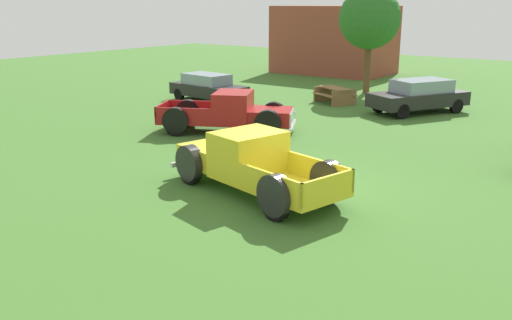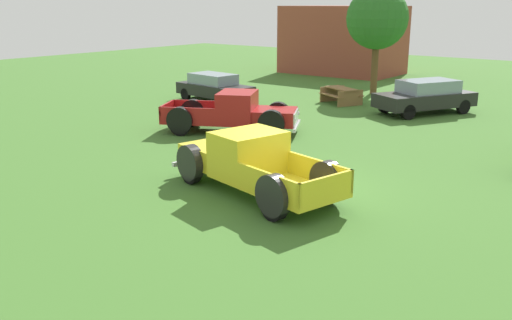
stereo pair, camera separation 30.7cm
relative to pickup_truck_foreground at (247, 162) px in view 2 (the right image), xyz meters
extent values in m
plane|color=#3D6B28|center=(0.95, 0.65, -0.76)|extent=(80.00, 80.00, 0.00)
cube|color=yellow|center=(-1.35, 0.32, -0.08)|extent=(1.88, 1.90, 0.57)
cube|color=silver|center=(-2.13, 0.51, -0.08)|extent=(0.39, 1.40, 0.48)
sphere|color=silver|center=(-2.25, -0.11, -0.05)|extent=(0.21, 0.21, 0.21)
sphere|color=silver|center=(-1.96, 1.12, -0.05)|extent=(0.21, 0.21, 0.21)
cube|color=yellow|center=(0.06, -0.02, 0.23)|extent=(1.72, 2.00, 1.19)
cube|color=#8C9EA8|center=(-0.55, 0.13, 0.50)|extent=(0.39, 1.47, 0.53)
cube|color=yellow|center=(1.78, -0.43, -0.31)|extent=(2.52, 2.20, 0.10)
cube|color=yellow|center=(1.59, -1.23, 0.03)|extent=(2.14, 0.59, 0.57)
cube|color=yellow|center=(1.97, 0.38, 0.03)|extent=(2.14, 0.59, 0.57)
cube|color=yellow|center=(2.80, -0.67, 0.03)|extent=(0.49, 1.71, 0.57)
cylinder|color=black|center=(-1.55, -0.52, -0.36)|extent=(0.82, 0.41, 0.79)
cylinder|color=#B7B7BC|center=(-1.56, -0.53, -0.36)|extent=(0.36, 0.32, 0.32)
cylinder|color=black|center=(-1.55, -0.52, -0.16)|extent=(1.04, 0.52, 1.00)
cylinder|color=black|center=(-1.15, 1.17, -0.36)|extent=(0.82, 0.41, 0.79)
cylinder|color=#B7B7BC|center=(-1.14, 1.18, -0.36)|extent=(0.36, 0.32, 0.32)
cylinder|color=black|center=(-1.15, 1.17, -0.16)|extent=(1.04, 0.52, 1.00)
cylinder|color=black|center=(1.83, -1.34, -0.36)|extent=(0.82, 0.41, 0.79)
cylinder|color=#B7B7BC|center=(1.83, -1.34, -0.36)|extent=(0.36, 0.32, 0.32)
cylinder|color=black|center=(1.83, -1.34, -0.16)|extent=(1.04, 0.52, 1.00)
cylinder|color=black|center=(2.23, 0.36, -0.36)|extent=(0.82, 0.41, 0.79)
cylinder|color=#B7B7BC|center=(2.24, 0.37, -0.36)|extent=(0.36, 0.32, 0.32)
cylinder|color=black|center=(2.23, 0.36, -0.16)|extent=(1.04, 0.52, 1.00)
cube|color=silver|center=(-2.17, 0.52, -0.40)|extent=(0.54, 1.87, 0.12)
cube|color=maroon|center=(-3.22, 5.74, -0.08)|extent=(2.09, 2.10, 0.56)
cube|color=silver|center=(-2.52, 6.11, -0.08)|extent=(0.70, 1.27, 0.47)
sphere|color=silver|center=(-2.83, 6.65, -0.06)|extent=(0.21, 0.21, 0.21)
sphere|color=silver|center=(-2.25, 5.54, -0.06)|extent=(0.21, 0.21, 0.21)
cube|color=maroon|center=(-4.50, 5.08, 0.22)|extent=(1.98, 2.14, 1.18)
cube|color=#8C9EA8|center=(-3.94, 5.36, 0.48)|extent=(0.72, 1.33, 0.52)
cube|color=maroon|center=(-6.05, 4.27, -0.32)|extent=(2.71, 2.52, 0.10)
cube|color=maroon|center=(-6.43, 4.99, 0.02)|extent=(1.95, 1.07, 0.56)
cube|color=maroon|center=(-5.67, 3.54, 0.02)|extent=(1.95, 1.07, 0.56)
cube|color=maroon|center=(-6.97, 3.79, 0.02)|extent=(0.87, 1.56, 0.56)
cylinder|color=black|center=(-3.62, 6.50, -0.37)|extent=(0.80, 0.56, 0.78)
cylinder|color=#B7B7BC|center=(-3.63, 6.51, -0.37)|extent=(0.39, 0.36, 0.31)
cylinder|color=black|center=(-3.62, 6.50, -0.17)|extent=(1.01, 0.71, 0.99)
cylinder|color=black|center=(-2.83, 4.97, -0.37)|extent=(0.80, 0.56, 0.78)
cylinder|color=#B7B7BC|center=(-2.82, 4.97, -0.37)|extent=(0.39, 0.36, 0.31)
cylinder|color=black|center=(-2.83, 4.97, -0.17)|extent=(1.01, 0.71, 0.99)
cylinder|color=black|center=(-6.67, 4.92, -0.37)|extent=(0.80, 0.56, 0.78)
cylinder|color=#B7B7BC|center=(-6.68, 4.92, -0.37)|extent=(0.39, 0.36, 0.31)
cylinder|color=black|center=(-6.67, 4.92, -0.17)|extent=(1.01, 0.71, 0.99)
cylinder|color=black|center=(-5.88, 3.39, -0.37)|extent=(0.80, 0.56, 0.78)
cylinder|color=#B7B7BC|center=(-5.87, 3.38, -0.37)|extent=(0.39, 0.36, 0.31)
cylinder|color=black|center=(-5.88, 3.39, -0.17)|extent=(1.01, 0.71, 0.99)
cube|color=silver|center=(-2.49, 6.12, -0.41)|extent=(0.96, 1.71, 0.12)
cube|color=black|center=(-0.31, 13.15, -0.13)|extent=(3.75, 4.80, 0.61)
cube|color=#7F939E|center=(-0.24, 13.28, 0.46)|extent=(2.55, 2.93, 0.56)
cylinder|color=black|center=(-0.33, 11.42, -0.43)|extent=(0.49, 0.67, 0.65)
cylinder|color=black|center=(-1.75, 12.20, -0.43)|extent=(0.49, 0.67, 0.65)
cylinder|color=black|center=(1.13, 14.09, -0.43)|extent=(0.49, 0.67, 0.65)
cylinder|color=black|center=(-0.30, 14.87, -0.43)|extent=(0.49, 0.67, 0.65)
cube|color=black|center=(-9.86, 9.81, -0.17)|extent=(4.30, 2.15, 0.56)
cube|color=#7F939E|center=(-10.00, 9.83, 0.37)|extent=(2.46, 1.68, 0.52)
cylinder|color=black|center=(-8.37, 10.40, -0.46)|extent=(0.62, 0.26, 0.60)
cylinder|color=black|center=(-8.55, 8.91, -0.46)|extent=(0.62, 0.26, 0.60)
cylinder|color=black|center=(-11.17, 10.72, -0.46)|extent=(0.62, 0.26, 0.60)
cylinder|color=black|center=(-11.34, 9.23, -0.46)|extent=(0.62, 0.26, 0.60)
cube|color=olive|center=(-4.53, 13.14, -0.01)|extent=(1.97, 1.53, 0.06)
cube|color=olive|center=(-4.25, 13.68, -0.31)|extent=(1.73, 1.07, 0.05)
cube|color=olive|center=(-4.80, 12.61, -0.31)|extent=(1.73, 1.07, 0.05)
cube|color=olive|center=(-3.82, 12.78, -0.38)|extent=(0.71, 1.28, 0.75)
cube|color=olive|center=(-5.24, 13.51, -0.38)|extent=(0.71, 1.28, 0.75)
cylinder|color=brown|center=(-4.68, 17.00, 0.63)|extent=(0.36, 0.36, 2.78)
sphere|color=#286623|center=(-4.68, 17.00, 3.25)|extent=(3.28, 3.28, 3.28)
cube|color=brown|center=(-10.62, 24.13, 1.54)|extent=(7.68, 5.03, 4.60)
camera|label=1|loc=(8.52, -11.18, 4.03)|focal=39.10mm
camera|label=2|loc=(8.76, -11.00, 4.03)|focal=39.10mm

